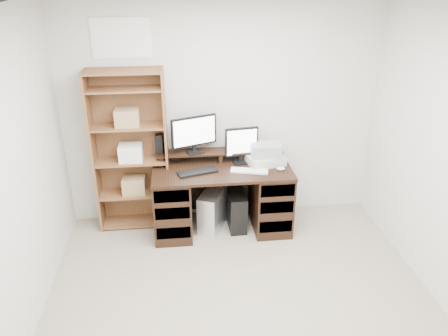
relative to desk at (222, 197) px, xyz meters
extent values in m
cube|color=gray|center=(0.04, -1.64, -0.40)|extent=(3.50, 4.00, 0.02)
cube|color=white|center=(0.04, -1.64, 2.12)|extent=(3.50, 4.00, 0.02)
cube|color=silver|center=(0.04, 0.37, 0.86)|extent=(3.50, 0.02, 2.50)
cube|color=white|center=(-0.97, 0.35, 1.69)|extent=(0.60, 0.01, 0.40)
cube|color=black|center=(0.00, -0.01, 0.35)|extent=(1.50, 0.70, 0.03)
cube|color=black|center=(-0.55, -0.01, -0.03)|extent=(0.40, 0.66, 0.72)
cube|color=black|center=(0.55, -0.01, -0.03)|extent=(0.40, 0.66, 0.72)
cube|color=black|center=(0.00, 0.32, 0.01)|extent=(1.48, 0.02, 0.65)
cube|color=black|center=(-0.55, -0.34, -0.21)|extent=(0.36, 0.01, 0.14)
cube|color=black|center=(-0.55, -0.34, 0.03)|extent=(0.36, 0.01, 0.14)
cube|color=black|center=(-0.55, -0.34, 0.23)|extent=(0.36, 0.01, 0.14)
cube|color=black|center=(0.55, -0.34, -0.21)|extent=(0.36, 0.01, 0.14)
cube|color=black|center=(0.55, -0.34, 0.03)|extent=(0.36, 0.01, 0.14)
cube|color=black|center=(0.55, -0.34, 0.23)|extent=(0.36, 0.01, 0.14)
cube|color=black|center=(-0.65, 0.21, 0.41)|extent=(0.04, 0.20, 0.10)
cube|color=black|center=(0.00, 0.21, 0.41)|extent=(0.04, 0.20, 0.10)
cube|color=black|center=(0.65, 0.21, 0.41)|extent=(0.04, 0.20, 0.10)
cube|color=black|center=(0.00, 0.21, 0.47)|extent=(1.40, 0.22, 0.02)
cube|color=black|center=(-0.28, 0.18, 0.49)|extent=(0.20, 0.18, 0.02)
cube|color=black|center=(-0.28, 0.19, 0.54)|extent=(0.05, 0.04, 0.09)
cube|color=black|center=(-0.28, 0.19, 0.73)|extent=(0.50, 0.21, 0.33)
cube|color=white|center=(-0.28, 0.18, 0.73)|extent=(0.45, 0.17, 0.29)
cube|color=black|center=(0.23, 0.11, 0.37)|extent=(0.19, 0.16, 0.02)
cube|color=black|center=(0.23, 0.13, 0.42)|extent=(0.05, 0.04, 0.10)
cube|color=black|center=(0.23, 0.13, 0.61)|extent=(0.37, 0.08, 0.32)
cube|color=white|center=(0.23, 0.11, 0.61)|extent=(0.33, 0.05, 0.28)
cube|color=black|center=(-0.66, 0.22, 0.59)|extent=(0.10, 0.10, 0.21)
cube|color=black|center=(-0.27, -0.09, 0.37)|extent=(0.45, 0.25, 0.02)
cube|color=silver|center=(0.28, -0.12, 0.37)|extent=(0.41, 0.21, 0.02)
ellipsoid|color=silver|center=(0.62, -0.12, 0.38)|extent=(0.10, 0.07, 0.04)
cube|color=#BBB6A3|center=(0.49, 0.06, 0.41)|extent=(0.44, 0.37, 0.10)
cube|color=#92979C|center=(0.49, 0.06, 0.53)|extent=(0.33, 0.24, 0.14)
cube|color=silver|center=(-0.10, 0.01, -0.16)|extent=(0.38, 0.50, 0.46)
cube|color=black|center=(0.17, 0.01, -0.17)|extent=(0.19, 0.44, 0.43)
cube|color=#19FF33|center=(0.17, -0.20, -0.08)|extent=(0.01, 0.00, 0.01)
cube|color=brown|center=(-1.36, 0.19, 0.51)|extent=(0.02, 0.30, 1.80)
cube|color=brown|center=(-0.59, 0.19, 0.51)|extent=(0.02, 0.30, 1.80)
cube|color=brown|center=(-0.97, 0.33, 0.51)|extent=(0.80, 0.01, 1.80)
cube|color=brown|center=(-0.97, 0.19, -0.36)|extent=(0.75, 0.28, 0.02)
cube|color=brown|center=(-0.97, 0.19, 0.01)|extent=(0.75, 0.28, 0.02)
cube|color=brown|center=(-0.97, 0.19, 0.41)|extent=(0.75, 0.28, 0.02)
cube|color=brown|center=(-0.97, 0.19, 0.81)|extent=(0.75, 0.28, 0.02)
cube|color=brown|center=(-0.97, 0.19, 1.21)|extent=(0.75, 0.28, 0.02)
cube|color=brown|center=(-0.97, 0.19, 1.39)|extent=(0.75, 0.28, 0.02)
cube|color=#A07F54|center=(-0.97, 0.19, 0.11)|extent=(0.25, 0.20, 0.18)
cube|color=white|center=(-0.97, 0.19, 0.51)|extent=(0.25, 0.20, 0.18)
cube|color=#A07F54|center=(-0.97, 0.19, 0.91)|extent=(0.25, 0.20, 0.18)
camera|label=1|loc=(-0.45, -4.25, 2.36)|focal=35.00mm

